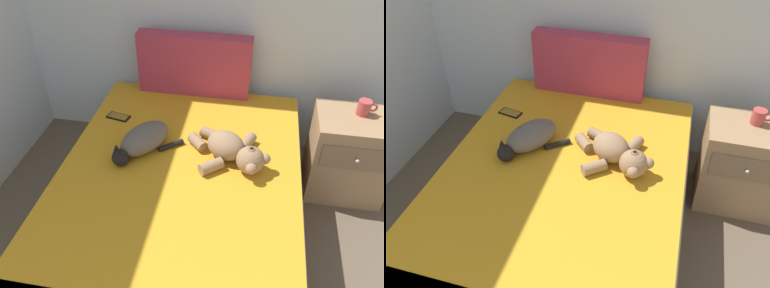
% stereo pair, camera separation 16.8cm
% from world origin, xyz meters
% --- Properties ---
extents(bed, '(1.39, 2.05, 0.49)m').
position_xyz_m(bed, '(1.33, 3.06, 0.24)').
color(bed, '#9E7A56').
rests_on(bed, ground_plane).
extents(patterned_cushion, '(0.78, 0.12, 0.43)m').
position_xyz_m(patterned_cushion, '(1.26, 4.00, 0.70)').
color(patterned_cushion, '#A5334C').
rests_on(patterned_cushion, bed).
extents(cat, '(0.39, 0.41, 0.15)m').
position_xyz_m(cat, '(1.08, 3.30, 0.56)').
color(cat, '#59514C').
rests_on(cat, bed).
extents(teddy_bear, '(0.49, 0.42, 0.17)m').
position_xyz_m(teddy_bear, '(1.60, 3.30, 0.56)').
color(teddy_bear, '#937051').
rests_on(teddy_bear, bed).
extents(cell_phone, '(0.16, 0.10, 0.01)m').
position_xyz_m(cell_phone, '(0.83, 3.60, 0.49)').
color(cell_phone, black).
rests_on(cell_phone, bed).
extents(nightstand, '(0.49, 0.42, 0.59)m').
position_xyz_m(nightstand, '(2.34, 3.71, 0.30)').
color(nightstand, '#9E7A56').
rests_on(nightstand, ground_plane).
extents(mug, '(0.12, 0.08, 0.09)m').
position_xyz_m(mug, '(2.36, 3.76, 0.64)').
color(mug, '#B23F3F').
rests_on(mug, nightstand).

